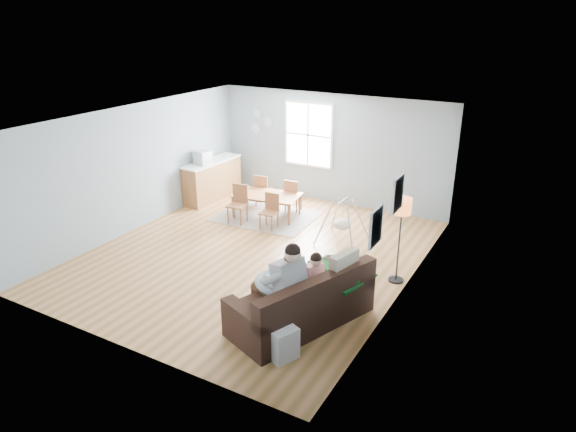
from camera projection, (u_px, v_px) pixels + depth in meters
The scene contains 22 objects.
room at pixel (252, 134), 9.32m from camera, with size 8.40×9.40×3.90m.
window at pixel (309, 135), 12.68m from camera, with size 1.32×0.08×1.62m.
pictures at pixel (387, 209), 7.33m from camera, with size 0.05×1.34×0.74m.
wall_plates at pixel (261, 122), 13.26m from camera, with size 0.67×0.02×0.66m.
sofa at pixel (304, 305), 7.80m from camera, with size 1.72×2.46×0.92m.
green_throw at pixel (336, 273), 8.21m from camera, with size 1.03×0.84×0.04m, color #145A24.
beige_pillow at pixel (344, 269), 7.79m from camera, with size 0.16×0.56×0.56m, color tan.
father at pixel (281, 282), 7.53m from camera, with size 1.12×0.70×1.49m.
nursing_pillow at pixel (274, 282), 7.69m from camera, with size 0.59×0.59×0.16m, color silver.
infant at pixel (276, 275), 7.67m from camera, with size 0.24×0.42×0.16m.
toddler at pixel (311, 273), 7.82m from camera, with size 0.63×0.47×0.93m.
floor_lamp at pixel (402, 213), 8.71m from camera, with size 0.32×0.32×1.57m.
storage_cube at pixel (280, 341), 7.11m from camera, with size 0.54×0.51×0.47m.
rug at pixel (266, 216), 12.06m from camera, with size 2.24×1.70×0.01m, color gray.
dining_table at pixel (266, 206), 11.96m from camera, with size 1.54×0.86×0.54m, color brown.
chair_sw at pixel (239, 201), 11.59m from camera, with size 0.44×0.44×0.87m.
chair_se at pixel (270, 209), 11.27m from camera, with size 0.38×0.38×0.80m.
chair_nw at pixel (263, 189), 12.52m from camera, with size 0.41×0.41×0.81m.
chair_ne at pixel (292, 194), 12.20m from camera, with size 0.39×0.39×0.80m.
counter at pixel (212, 180), 13.05m from camera, with size 0.62×1.81×1.00m.
monitor at pixel (202, 157), 12.54m from camera, with size 0.40×0.38×0.33m.
baby_swing at pixel (342, 223), 10.60m from camera, with size 0.90×0.91×0.91m.
Camera 1 is at (5.07, -7.71, 4.48)m, focal length 32.00 mm.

